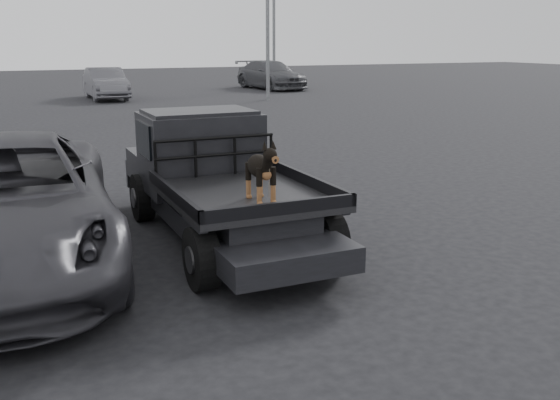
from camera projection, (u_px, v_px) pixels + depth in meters
name	position (u px, v px, depth m)	size (l,w,h in m)	color
ground	(314.00, 282.00, 7.54)	(120.00, 120.00, 0.00)	black
flatbed_ute	(221.00, 209.00, 9.05)	(2.00, 5.40, 0.92)	black
ute_cab	(200.00, 138.00, 9.66)	(1.72, 1.30, 0.88)	black
headache_rack	(216.00, 157.00, 9.04)	(1.80, 0.08, 0.55)	black
dog	(260.00, 171.00, 7.58)	(0.32, 0.60, 0.74)	black
parked_suv	(0.00, 205.00, 7.81)	(2.76, 5.99, 1.66)	#343338
distant_car_a	(106.00, 83.00, 30.81)	(1.62, 4.65, 1.53)	#545359
distant_car_b	(271.00, 75.00, 37.33)	(2.32, 5.70, 1.65)	#45464A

